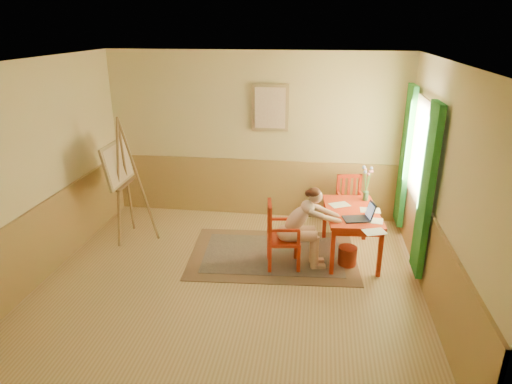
# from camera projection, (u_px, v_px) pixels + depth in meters

# --- Properties ---
(room) EXTENTS (5.04, 4.54, 2.84)m
(room) POSITION_uv_depth(u_px,v_px,m) (229.00, 180.00, 5.50)
(room) COLOR tan
(room) RESTS_ON ground
(wainscot) EXTENTS (5.00, 4.50, 1.00)m
(wainscot) POSITION_uv_depth(u_px,v_px,m) (241.00, 221.00, 6.56)
(wainscot) COLOR tan
(wainscot) RESTS_ON room
(window) EXTENTS (0.12, 2.01, 2.20)m
(window) POSITION_uv_depth(u_px,v_px,m) (417.00, 166.00, 6.23)
(window) COLOR white
(window) RESTS_ON room
(wall_portrait) EXTENTS (0.60, 0.05, 0.76)m
(wall_portrait) POSITION_uv_depth(u_px,v_px,m) (270.00, 108.00, 7.34)
(wall_portrait) COLOR #9A8155
(wall_portrait) RESTS_ON room
(rug) EXTENTS (2.51, 1.77, 0.02)m
(rug) POSITION_uv_depth(u_px,v_px,m) (273.00, 255.00, 6.62)
(rug) COLOR #8C7251
(rug) RESTS_ON room
(table) EXTENTS (0.82, 1.26, 0.72)m
(table) POSITION_uv_depth(u_px,v_px,m) (352.00, 216.00, 6.38)
(table) COLOR red
(table) RESTS_ON room
(chair_left) EXTENTS (0.49, 0.48, 0.95)m
(chair_left) POSITION_uv_depth(u_px,v_px,m) (280.00, 235.00, 6.16)
(chair_left) COLOR red
(chair_left) RESTS_ON room
(chair_back) EXTENTS (0.47, 0.49, 0.91)m
(chair_back) POSITION_uv_depth(u_px,v_px,m) (350.00, 204.00, 7.27)
(chair_back) COLOR red
(chair_back) RESTS_ON room
(figure) EXTENTS (0.89, 0.44, 1.17)m
(figure) POSITION_uv_depth(u_px,v_px,m) (303.00, 224.00, 6.09)
(figure) COLOR beige
(figure) RESTS_ON room
(laptop) EXTENTS (0.44, 0.32, 0.24)m
(laptop) POSITION_uv_depth(u_px,v_px,m) (361.00, 216.00, 6.04)
(laptop) COLOR #1E2338
(laptop) RESTS_ON table
(papers) EXTENTS (0.74, 1.15, 0.00)m
(papers) POSITION_uv_depth(u_px,v_px,m) (364.00, 216.00, 6.15)
(papers) COLOR white
(papers) RESTS_ON table
(vase) EXTENTS (0.17, 0.26, 0.52)m
(vase) POSITION_uv_depth(u_px,v_px,m) (366.00, 185.00, 6.64)
(vase) COLOR #3F724C
(vase) RESTS_ON table
(wastebasket) EXTENTS (0.34, 0.34, 0.28)m
(wastebasket) POSITION_uv_depth(u_px,v_px,m) (347.00, 256.00, 6.31)
(wastebasket) COLOR #A0391F
(wastebasket) RESTS_ON room
(easel) EXTENTS (0.65, 0.86, 1.93)m
(easel) POSITION_uv_depth(u_px,v_px,m) (120.00, 168.00, 6.78)
(easel) COLOR olive
(easel) RESTS_ON room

